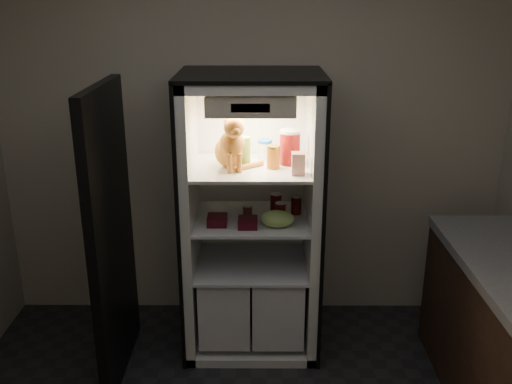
# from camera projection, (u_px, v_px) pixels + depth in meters

# --- Properties ---
(room_shell) EXTENTS (3.60, 3.60, 3.60)m
(room_shell) POSITION_uv_depth(u_px,v_px,m) (247.00, 182.00, 2.26)
(room_shell) COLOR white
(room_shell) RESTS_ON floor
(refrigerator) EXTENTS (0.90, 0.72, 1.88)m
(refrigerator) POSITION_uv_depth(u_px,v_px,m) (252.00, 234.00, 3.84)
(refrigerator) COLOR white
(refrigerator) RESTS_ON floor
(fridge_door) EXTENTS (0.06, 0.87, 1.85)m
(fridge_door) POSITION_uv_depth(u_px,v_px,m) (111.00, 239.00, 3.47)
(fridge_door) COLOR black
(fridge_door) RESTS_ON floor
(tabby_cat) EXTENTS (0.34, 0.37, 0.38)m
(tabby_cat) POSITION_uv_depth(u_px,v_px,m) (231.00, 146.00, 3.53)
(tabby_cat) COLOR #B64E17
(tabby_cat) RESTS_ON refrigerator
(parmesan_shaker) EXTENTS (0.07, 0.07, 0.19)m
(parmesan_shaker) POSITION_uv_depth(u_px,v_px,m) (245.00, 152.00, 3.59)
(parmesan_shaker) COLOR #227E24
(parmesan_shaker) RESTS_ON refrigerator
(mayo_tub) EXTENTS (0.09, 0.09, 0.13)m
(mayo_tub) POSITION_uv_depth(u_px,v_px,m) (265.00, 150.00, 3.75)
(mayo_tub) COLOR white
(mayo_tub) RESTS_ON refrigerator
(salsa_jar) EXTENTS (0.08, 0.08, 0.15)m
(salsa_jar) POSITION_uv_depth(u_px,v_px,m) (273.00, 157.00, 3.55)
(salsa_jar) COLOR maroon
(salsa_jar) RESTS_ON refrigerator
(pepper_jar) EXTENTS (0.13, 0.13, 0.22)m
(pepper_jar) POSITION_uv_depth(u_px,v_px,m) (290.00, 147.00, 3.63)
(pepper_jar) COLOR maroon
(pepper_jar) RESTS_ON refrigerator
(cream_carton) EXTENTS (0.08, 0.08, 0.13)m
(cream_carton) POSITION_uv_depth(u_px,v_px,m) (298.00, 164.00, 3.44)
(cream_carton) COLOR silver
(cream_carton) RESTS_ON refrigerator
(soda_can_a) EXTENTS (0.07, 0.07, 0.14)m
(soda_can_a) POSITION_uv_depth(u_px,v_px,m) (276.00, 204.00, 3.78)
(soda_can_a) COLOR black
(soda_can_a) RESTS_ON refrigerator
(soda_can_b) EXTENTS (0.07, 0.07, 0.12)m
(soda_can_b) POSITION_uv_depth(u_px,v_px,m) (296.00, 205.00, 3.78)
(soda_can_b) COLOR black
(soda_can_b) RESTS_ON refrigerator
(soda_can_c) EXTENTS (0.07, 0.07, 0.12)m
(soda_can_c) POSITION_uv_depth(u_px,v_px,m) (280.00, 212.00, 3.66)
(soda_can_c) COLOR black
(soda_can_c) RESTS_ON refrigerator
(condiment_jar) EXTENTS (0.06, 0.06, 0.08)m
(condiment_jar) POSITION_uv_depth(u_px,v_px,m) (248.00, 211.00, 3.73)
(condiment_jar) COLOR #4F2816
(condiment_jar) RESTS_ON refrigerator
(grape_bag) EXTENTS (0.21, 0.15, 0.10)m
(grape_bag) POSITION_uv_depth(u_px,v_px,m) (277.00, 219.00, 3.57)
(grape_bag) COLOR #9AC65C
(grape_bag) RESTS_ON refrigerator
(berry_box_left) EXTENTS (0.12, 0.12, 0.06)m
(berry_box_left) POSITION_uv_depth(u_px,v_px,m) (217.00, 220.00, 3.60)
(berry_box_left) COLOR #520D16
(berry_box_left) RESTS_ON refrigerator
(berry_box_right) EXTENTS (0.12, 0.12, 0.06)m
(berry_box_right) POSITION_uv_depth(u_px,v_px,m) (248.00, 223.00, 3.57)
(berry_box_right) COLOR #520D16
(berry_box_right) RESTS_ON refrigerator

